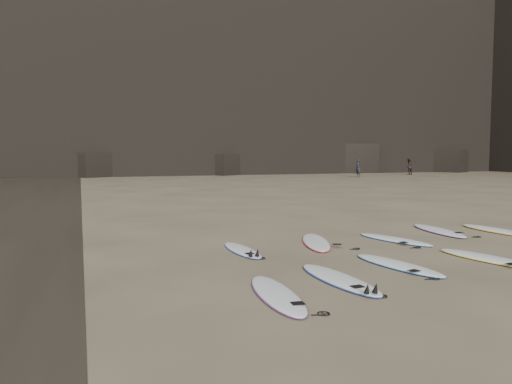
{
  "coord_description": "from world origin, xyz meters",
  "views": [
    {
      "loc": [
        -7.02,
        -8.92,
        2.44
      ],
      "look_at": [
        -3.0,
        2.46,
        1.5
      ],
      "focal_mm": 35.0,
      "sensor_mm": 36.0,
      "label": 1
    }
  ],
  "objects_px": {
    "surfboard_8": "(438,230)",
    "person_a": "(358,168)",
    "surfboard_2": "(398,265)",
    "surfboard_6": "(316,242)",
    "surfboard_3": "(490,258)",
    "surfboard_9": "(497,230)",
    "surfboard_7": "(395,239)",
    "person_b": "(409,166)",
    "surfboard_0": "(277,294)",
    "surfboard_1": "(339,278)",
    "surfboard_5": "(242,250)"
  },
  "relations": [
    {
      "from": "surfboard_8",
      "to": "person_a",
      "type": "distance_m",
      "value": 35.08
    },
    {
      "from": "surfboard_2",
      "to": "surfboard_6",
      "type": "bearing_deg",
      "value": 88.95
    },
    {
      "from": "surfboard_3",
      "to": "person_a",
      "type": "height_order",
      "value": "person_a"
    },
    {
      "from": "surfboard_3",
      "to": "surfboard_9",
      "type": "distance_m",
      "value": 4.69
    },
    {
      "from": "surfboard_7",
      "to": "person_b",
      "type": "height_order",
      "value": "person_b"
    },
    {
      "from": "surfboard_7",
      "to": "surfboard_0",
      "type": "bearing_deg",
      "value": -157.91
    },
    {
      "from": "person_a",
      "to": "person_b",
      "type": "height_order",
      "value": "same"
    },
    {
      "from": "surfboard_0",
      "to": "person_b",
      "type": "relative_size",
      "value": 1.38
    },
    {
      "from": "surfboard_9",
      "to": "person_b",
      "type": "height_order",
      "value": "person_b"
    },
    {
      "from": "surfboard_7",
      "to": "surfboard_8",
      "type": "distance_m",
      "value": 2.38
    },
    {
      "from": "surfboard_1",
      "to": "surfboard_6",
      "type": "relative_size",
      "value": 0.98
    },
    {
      "from": "surfboard_7",
      "to": "surfboard_9",
      "type": "xyz_separation_m",
      "value": [
        3.96,
        0.29,
        0.01
      ]
    },
    {
      "from": "surfboard_3",
      "to": "surfboard_8",
      "type": "relative_size",
      "value": 0.97
    },
    {
      "from": "surfboard_3",
      "to": "surfboard_8",
      "type": "xyz_separation_m",
      "value": [
        1.69,
        3.78,
        0.0
      ]
    },
    {
      "from": "surfboard_7",
      "to": "surfboard_8",
      "type": "height_order",
      "value": "surfboard_8"
    },
    {
      "from": "surfboard_1",
      "to": "surfboard_5",
      "type": "height_order",
      "value": "surfboard_1"
    },
    {
      "from": "person_b",
      "to": "surfboard_7",
      "type": "bearing_deg",
      "value": 35.81
    },
    {
      "from": "person_b",
      "to": "surfboard_8",
      "type": "bearing_deg",
      "value": 37.48
    },
    {
      "from": "surfboard_2",
      "to": "surfboard_8",
      "type": "height_order",
      "value": "surfboard_8"
    },
    {
      "from": "surfboard_3",
      "to": "surfboard_6",
      "type": "relative_size",
      "value": 0.99
    },
    {
      "from": "person_a",
      "to": "surfboard_7",
      "type": "bearing_deg",
      "value": -44.25
    },
    {
      "from": "surfboard_7",
      "to": "person_b",
      "type": "xyz_separation_m",
      "value": [
        26.87,
        35.78,
        0.89
      ]
    },
    {
      "from": "surfboard_6",
      "to": "surfboard_9",
      "type": "relative_size",
      "value": 0.97
    },
    {
      "from": "surfboard_7",
      "to": "person_a",
      "type": "xyz_separation_m",
      "value": [
        18.15,
        32.12,
        0.89
      ]
    },
    {
      "from": "surfboard_1",
      "to": "surfboard_2",
      "type": "xyz_separation_m",
      "value": [
        1.79,
        0.64,
        -0.0
      ]
    },
    {
      "from": "surfboard_8",
      "to": "surfboard_0",
      "type": "bearing_deg",
      "value": -138.44
    },
    {
      "from": "surfboard_6",
      "to": "person_a",
      "type": "height_order",
      "value": "person_a"
    },
    {
      "from": "surfboard_2",
      "to": "surfboard_6",
      "type": "xyz_separation_m",
      "value": [
        -0.43,
        3.08,
        0.0
      ]
    },
    {
      "from": "person_b",
      "to": "surfboard_9",
      "type": "bearing_deg",
      "value": 39.86
    },
    {
      "from": "surfboard_1",
      "to": "surfboard_8",
      "type": "distance_m",
      "value": 7.22
    },
    {
      "from": "surfboard_0",
      "to": "surfboard_8",
      "type": "relative_size",
      "value": 0.94
    },
    {
      "from": "surfboard_3",
      "to": "person_a",
      "type": "bearing_deg",
      "value": 52.34
    },
    {
      "from": "surfboard_0",
      "to": "person_b",
      "type": "bearing_deg",
      "value": 56.5
    },
    {
      "from": "surfboard_5",
      "to": "surfboard_7",
      "type": "relative_size",
      "value": 0.9
    },
    {
      "from": "surfboard_6",
      "to": "surfboard_8",
      "type": "relative_size",
      "value": 0.99
    },
    {
      "from": "surfboard_7",
      "to": "surfboard_9",
      "type": "height_order",
      "value": "surfboard_9"
    },
    {
      "from": "surfboard_2",
      "to": "person_b",
      "type": "bearing_deg",
      "value": 44.23
    },
    {
      "from": "person_b",
      "to": "surfboard_5",
      "type": "bearing_deg",
      "value": 31.51
    },
    {
      "from": "surfboard_5",
      "to": "surfboard_0",
      "type": "bearing_deg",
      "value": -101.46
    },
    {
      "from": "person_a",
      "to": "person_b",
      "type": "relative_size",
      "value": 1.0
    },
    {
      "from": "surfboard_2",
      "to": "surfboard_6",
      "type": "relative_size",
      "value": 0.93
    },
    {
      "from": "surfboard_0",
      "to": "surfboard_2",
      "type": "distance_m",
      "value": 3.51
    },
    {
      "from": "surfboard_1",
      "to": "surfboard_3",
      "type": "xyz_separation_m",
      "value": [
        4.14,
        0.47,
        0.0
      ]
    },
    {
      "from": "surfboard_2",
      "to": "surfboard_0",
      "type": "bearing_deg",
      "value": -168.83
    },
    {
      "from": "surfboard_0",
      "to": "surfboard_9",
      "type": "height_order",
      "value": "surfboard_9"
    },
    {
      "from": "surfboard_1",
      "to": "surfboard_3",
      "type": "distance_m",
      "value": 4.17
    },
    {
      "from": "surfboard_9",
      "to": "person_b",
      "type": "bearing_deg",
      "value": 55.77
    },
    {
      "from": "surfboard_1",
      "to": "surfboard_2",
      "type": "relative_size",
      "value": 1.05
    },
    {
      "from": "surfboard_5",
      "to": "surfboard_9",
      "type": "relative_size",
      "value": 0.8
    },
    {
      "from": "surfboard_2",
      "to": "person_b",
      "type": "distance_m",
      "value": 48.04
    }
  ]
}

